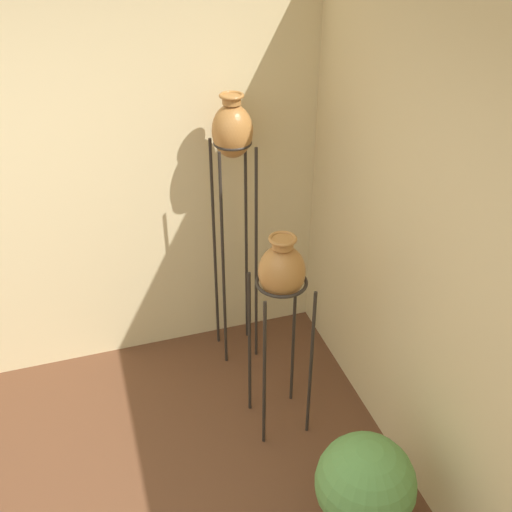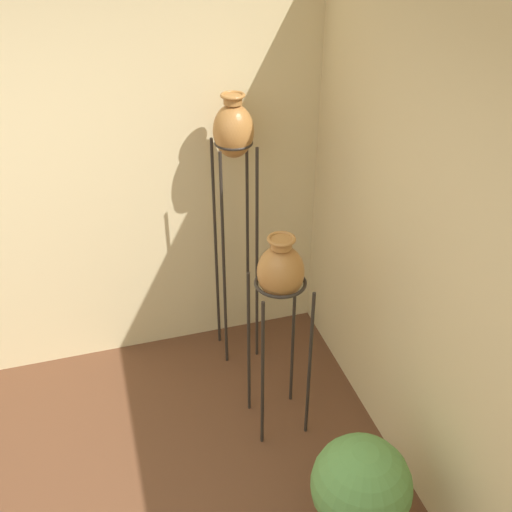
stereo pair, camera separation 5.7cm
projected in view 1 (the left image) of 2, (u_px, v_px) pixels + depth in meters
name	position (u px, v px, depth m)	size (l,w,h in m)	color
vase_stand_tall	(233.00, 145.00, 3.58)	(0.24, 0.24, 1.89)	#28231E
vase_stand_medium	(282.00, 277.00, 3.25)	(0.31, 0.31, 1.35)	#28231E
potted_plant	(364.00, 489.00, 2.96)	(0.50, 0.50, 0.66)	olive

